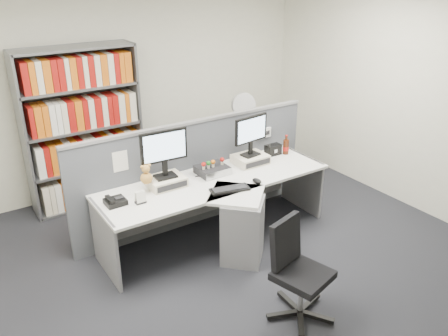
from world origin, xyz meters
TOP-DOWN VIEW (x-y plane):
  - ground at (0.00, 0.00)m, footprint 5.50×5.50m
  - room_shell at (0.00, 0.00)m, footprint 5.04×5.54m
  - partition at (0.00, 1.25)m, footprint 3.00×0.08m
  - desk at (0.00, 0.60)m, footprint 2.60×1.20m
  - monitor_riser_left at (-0.52, 0.98)m, footprint 0.38×0.31m
  - monitor_riser_right at (0.58, 0.98)m, footprint 0.38×0.31m
  - monitor_left at (-0.52, 0.98)m, footprint 0.50×0.17m
  - monitor_right at (0.58, 0.98)m, footprint 0.46×0.17m
  - desktop_pc at (0.06, 0.97)m, footprint 0.33×0.29m
  - figurines at (0.04, 0.96)m, footprint 0.29×0.05m
  - keyboard at (-0.02, 0.52)m, footprint 0.43×0.24m
  - mouse at (0.33, 0.51)m, footprint 0.08×0.12m
  - desk_phone at (-1.12, 0.88)m, footprint 0.20×0.18m
  - desk_calendar at (-0.90, 0.77)m, footprint 0.10×0.08m
  - plush_toy at (-0.75, 0.94)m, footprint 0.12×0.12m
  - speaker at (0.97, 1.04)m, footprint 0.20×0.11m
  - cola_bottle at (1.12, 0.97)m, footprint 0.07×0.07m
  - shelving_unit at (-0.90, 2.44)m, footprint 1.41×0.40m
  - filing_cabinet at (1.20, 1.99)m, footprint 0.45×0.61m
  - desk_fan at (1.20, 1.99)m, footprint 0.32×0.20m
  - office_chair at (-0.10, -0.62)m, footprint 0.59×0.57m

SIDE VIEW (x-z plane):
  - ground at x=0.00m, z-range 0.00..0.00m
  - filing_cabinet at x=1.20m, z-range 0.00..0.70m
  - desk at x=0.00m, z-range 0.10..0.82m
  - office_chair at x=-0.10m, z-range 0.03..0.93m
  - partition at x=0.00m, z-range 0.01..1.29m
  - keyboard at x=-0.02m, z-range 0.72..0.75m
  - mouse at x=0.33m, z-range 0.72..0.77m
  - desk_phone at x=-1.12m, z-range 0.71..0.79m
  - desktop_pc at x=0.06m, z-range 0.72..0.81m
  - monitor_riser_left at x=-0.52m, z-range 0.72..0.82m
  - monitor_riser_right at x=0.58m, z-range 0.72..0.82m
  - desk_calendar at x=-0.90m, z-range 0.71..0.84m
  - speaker at x=0.97m, z-range 0.72..0.85m
  - cola_bottle at x=1.12m, z-range 0.69..0.93m
  - figurines at x=0.04m, z-range 0.82..0.90m
  - plush_toy at x=-0.75m, z-range 0.80..1.02m
  - shelving_unit at x=-0.90m, z-range -0.02..1.98m
  - desk_fan at x=1.20m, z-range 0.77..1.32m
  - monitor_right at x=0.58m, z-range 0.87..1.34m
  - monitor_left at x=-0.52m, z-range 0.87..1.38m
  - room_shell at x=0.00m, z-range 0.43..3.15m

